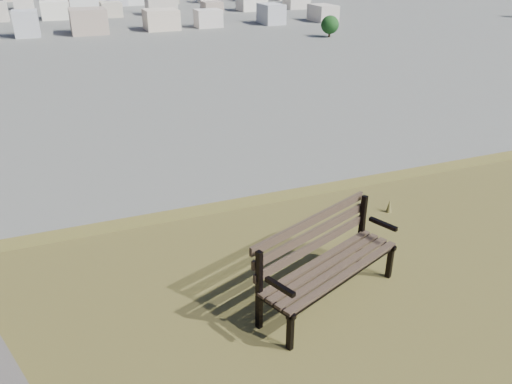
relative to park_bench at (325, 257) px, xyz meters
name	(u,v)px	position (x,y,z in m)	size (l,w,h in m)	color
park_bench	(325,257)	(0.00, 0.00, 0.00)	(1.69, 1.09, 0.85)	#403325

